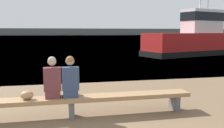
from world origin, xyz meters
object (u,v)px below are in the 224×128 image
person_right (70,79)px  shopping_bag (27,95)px  tugboat_red (198,41)px  person_left (53,80)px  bench_main (71,101)px  moored_sailboat (209,43)px

person_right → shopping_bag: (-0.96, -0.03, -0.31)m
tugboat_red → person_left: bearing=122.1°
person_left → shopping_bag: (-0.56, -0.03, -0.31)m
shopping_bag → tugboat_red: size_ratio=0.03×
bench_main → moored_sailboat: bearing=51.4°
person_left → person_right: person_right is taller
tugboat_red → moored_sailboat: size_ratio=1.14×
shopping_bag → moored_sailboat: 33.21m
person_left → person_right: bearing=-0.1°
bench_main → person_right: person_right is taller
person_left → bench_main: bearing=-0.8°
person_right → shopping_bag: 1.01m
bench_main → person_right: size_ratio=6.06×
bench_main → person_left: bearing=179.2°
moored_sailboat → person_left: bearing=151.8°
tugboat_red → person_right: bearing=123.1°
person_left → moored_sailboat: 32.83m
tugboat_red → moored_sailboat: bearing=-54.4°
person_left → shopping_bag: size_ratio=3.39×
person_right → shopping_bag: bearing=-178.4°
moored_sailboat → person_right: bearing=152.4°
person_right → tugboat_red: bearing=50.2°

